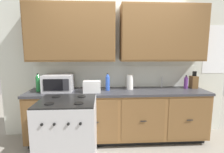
{
  "coord_description": "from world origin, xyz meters",
  "views": [
    {
      "loc": [
        -0.27,
        -2.55,
        1.59
      ],
      "look_at": [
        -0.11,
        0.27,
        1.16
      ],
      "focal_mm": 27.2,
      "sensor_mm": 36.0,
      "label": 1
    }
  ],
  "objects_px": {
    "microwave": "(58,83)",
    "bottle_blue": "(108,82)",
    "bottle_violet": "(186,82)",
    "bottle_green": "(38,83)",
    "paper_towel_roll": "(130,82)",
    "knife_block": "(194,82)",
    "toaster": "(92,87)",
    "stove_range": "(68,133)"
  },
  "relations": [
    {
      "from": "stove_range",
      "to": "bottle_blue",
      "type": "bearing_deg",
      "value": 49.06
    },
    {
      "from": "microwave",
      "to": "knife_block",
      "type": "xyz_separation_m",
      "value": [
        2.42,
        0.1,
        -0.02
      ]
    },
    {
      "from": "microwave",
      "to": "bottle_violet",
      "type": "bearing_deg",
      "value": 1.6
    },
    {
      "from": "toaster",
      "to": "paper_towel_roll",
      "type": "relative_size",
      "value": 1.08
    },
    {
      "from": "stove_range",
      "to": "bottle_violet",
      "type": "distance_m",
      "value": 2.19
    },
    {
      "from": "paper_towel_roll",
      "to": "bottle_green",
      "type": "xyz_separation_m",
      "value": [
        -1.57,
        -0.08,
        0.02
      ]
    },
    {
      "from": "toaster",
      "to": "knife_block",
      "type": "bearing_deg",
      "value": 6.86
    },
    {
      "from": "bottle_blue",
      "to": "bottle_green",
      "type": "bearing_deg",
      "value": -179.73
    },
    {
      "from": "toaster",
      "to": "bottle_blue",
      "type": "distance_m",
      "value": 0.29
    },
    {
      "from": "stove_range",
      "to": "paper_towel_roll",
      "type": "xyz_separation_m",
      "value": [
        0.97,
        0.73,
        0.57
      ]
    },
    {
      "from": "stove_range",
      "to": "bottle_green",
      "type": "bearing_deg",
      "value": 132.83
    },
    {
      "from": "bottle_green",
      "to": "toaster",
      "type": "bearing_deg",
      "value": -7.35
    },
    {
      "from": "knife_block",
      "to": "bottle_violet",
      "type": "distance_m",
      "value": 0.16
    },
    {
      "from": "knife_block",
      "to": "bottle_blue",
      "type": "height_order",
      "value": "knife_block"
    },
    {
      "from": "knife_block",
      "to": "paper_towel_roll",
      "type": "relative_size",
      "value": 1.19
    },
    {
      "from": "microwave",
      "to": "toaster",
      "type": "xyz_separation_m",
      "value": [
        0.57,
        -0.13,
        -0.04
      ]
    },
    {
      "from": "microwave",
      "to": "bottle_blue",
      "type": "bearing_deg",
      "value": -0.29
    },
    {
      "from": "bottle_blue",
      "to": "bottle_green",
      "type": "height_order",
      "value": "bottle_green"
    },
    {
      "from": "knife_block",
      "to": "bottle_violet",
      "type": "xyz_separation_m",
      "value": [
        -0.16,
        -0.03,
        0.0
      ]
    },
    {
      "from": "toaster",
      "to": "stove_range",
      "type": "bearing_deg",
      "value": -119.84
    },
    {
      "from": "bottle_violet",
      "to": "bottle_green",
      "type": "relative_size",
      "value": 0.79
    },
    {
      "from": "stove_range",
      "to": "knife_block",
      "type": "height_order",
      "value": "knife_block"
    },
    {
      "from": "bottle_violet",
      "to": "bottle_green",
      "type": "distance_m",
      "value": 2.59
    },
    {
      "from": "bottle_blue",
      "to": "toaster",
      "type": "bearing_deg",
      "value": -154.98
    },
    {
      "from": "knife_block",
      "to": "toaster",
      "type": "bearing_deg",
      "value": -173.14
    },
    {
      "from": "stove_range",
      "to": "paper_towel_roll",
      "type": "bearing_deg",
      "value": 36.92
    },
    {
      "from": "stove_range",
      "to": "knife_block",
      "type": "distance_m",
      "value": 2.35
    },
    {
      "from": "knife_block",
      "to": "bottle_violet",
      "type": "relative_size",
      "value": 1.28
    },
    {
      "from": "paper_towel_roll",
      "to": "bottle_green",
      "type": "relative_size",
      "value": 0.84
    },
    {
      "from": "stove_range",
      "to": "bottle_violet",
      "type": "height_order",
      "value": "bottle_violet"
    },
    {
      "from": "paper_towel_roll",
      "to": "bottle_blue",
      "type": "bearing_deg",
      "value": -169.88
    },
    {
      "from": "paper_towel_roll",
      "to": "bottle_blue",
      "type": "distance_m",
      "value": 0.4
    },
    {
      "from": "knife_block",
      "to": "bottle_blue",
      "type": "bearing_deg",
      "value": -176.4
    },
    {
      "from": "toaster",
      "to": "bottle_violet",
      "type": "height_order",
      "value": "bottle_violet"
    },
    {
      "from": "paper_towel_roll",
      "to": "toaster",
      "type": "bearing_deg",
      "value": -163.67
    },
    {
      "from": "stove_range",
      "to": "toaster",
      "type": "height_order",
      "value": "toaster"
    },
    {
      "from": "stove_range",
      "to": "toaster",
      "type": "xyz_separation_m",
      "value": [
        0.31,
        0.53,
        0.54
      ]
    },
    {
      "from": "stove_range",
      "to": "bottle_violet",
      "type": "relative_size",
      "value": 3.92
    },
    {
      "from": "toaster",
      "to": "bottle_blue",
      "type": "xyz_separation_m",
      "value": [
        0.26,
        0.12,
        0.05
      ]
    },
    {
      "from": "bottle_green",
      "to": "knife_block",
      "type": "bearing_deg",
      "value": 2.19
    },
    {
      "from": "bottle_violet",
      "to": "bottle_green",
      "type": "xyz_separation_m",
      "value": [
        -2.59,
        -0.07,
        0.03
      ]
    },
    {
      "from": "microwave",
      "to": "bottle_blue",
      "type": "height_order",
      "value": "bottle_blue"
    }
  ]
}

